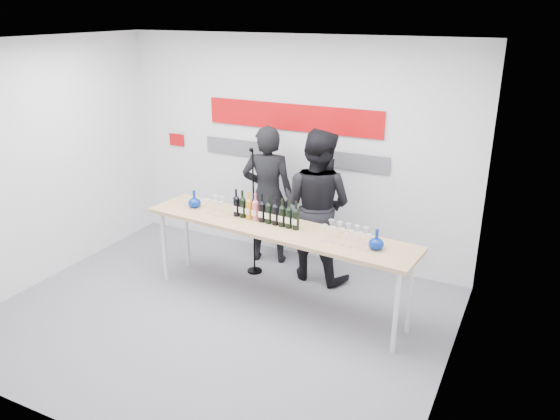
{
  "coord_description": "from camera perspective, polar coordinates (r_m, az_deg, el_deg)",
  "views": [
    {
      "loc": [
        3.03,
        -4.5,
        3.31
      ],
      "look_at": [
        0.46,
        0.69,
        1.15
      ],
      "focal_mm": 35.0,
      "sensor_mm": 36.0,
      "label": 1
    }
  ],
  "objects": [
    {
      "name": "signage",
      "position": [
        7.32,
        0.86,
        8.6
      ],
      "size": [
        3.38,
        0.02,
        0.79
      ],
      "color": "#B9070B",
      "rests_on": "back_wall"
    },
    {
      "name": "ground",
      "position": [
        6.35,
        -6.6,
        -11.1
      ],
      "size": [
        5.0,
        5.0,
        0.0
      ],
      "primitive_type": "plane",
      "color": "slate",
      "rests_on": "ground"
    },
    {
      "name": "decanter_left",
      "position": [
        6.8,
        -8.95,
        1.17
      ],
      "size": [
        0.16,
        0.16,
        0.21
      ],
      "primitive_type": null,
      "color": "navy",
      "rests_on": "tasting_table"
    },
    {
      "name": "decanter_right",
      "position": [
        5.64,
        10.06,
        -3.01
      ],
      "size": [
        0.16,
        0.16,
        0.21
      ],
      "primitive_type": null,
      "color": "navy",
      "rests_on": "tasting_table"
    },
    {
      "name": "mic_stand",
      "position": [
        7.1,
        -2.74,
        -2.72
      ],
      "size": [
        0.2,
        0.2,
        1.7
      ],
      "rotation": [
        0.0,
        0.0,
        -0.43
      ],
      "color": "black",
      "rests_on": "ground"
    },
    {
      "name": "glasses_right",
      "position": [
        5.74,
        7.02,
        -2.59
      ],
      "size": [
        0.56,
        0.27,
        0.18
      ],
      "color": "silver",
      "rests_on": "tasting_table"
    },
    {
      "name": "presenter_left",
      "position": [
        7.3,
        -1.28,
        1.56
      ],
      "size": [
        0.79,
        0.64,
        1.89
      ],
      "primitive_type": "imported",
      "rotation": [
        0.0,
        0.0,
        3.44
      ],
      "color": "black",
      "rests_on": "ground"
    },
    {
      "name": "wine_bottles",
      "position": [
        6.21,
        -1.56,
        0.12
      ],
      "size": [
        0.89,
        0.15,
        0.33
      ],
      "rotation": [
        0.0,
        0.0,
        -0.09
      ],
      "color": "black",
      "rests_on": "tasting_table"
    },
    {
      "name": "glasses_left",
      "position": [
        6.56,
        -6.69,
        0.43
      ],
      "size": [
        0.26,
        0.24,
        0.18
      ],
      "color": "silver",
      "rests_on": "tasting_table"
    },
    {
      "name": "tasting_table",
      "position": [
        6.19,
        -0.41,
        -2.35
      ],
      "size": [
        3.33,
        0.94,
        0.99
      ],
      "rotation": [
        0.0,
        0.0,
        -0.09
      ],
      "color": "tan",
      "rests_on": "ground"
    },
    {
      "name": "presenter_right",
      "position": [
        6.84,
        3.86,
        0.46
      ],
      "size": [
        1.02,
        0.83,
        1.95
      ],
      "primitive_type": "imported",
      "rotation": [
        0.0,
        0.0,
        3.05
      ],
      "color": "black",
      "rests_on": "ground"
    },
    {
      "name": "back_wall",
      "position": [
        7.39,
        1.34,
        6.28
      ],
      "size": [
        5.0,
        0.04,
        3.0
      ],
      "primitive_type": "cube",
      "color": "silver",
      "rests_on": "ground"
    }
  ]
}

